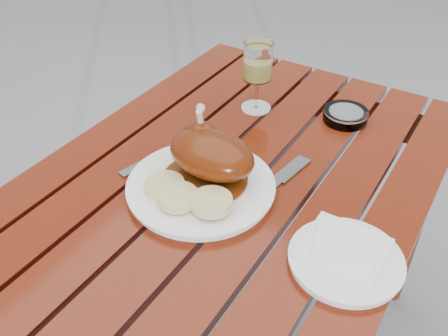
# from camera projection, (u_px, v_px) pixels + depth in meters

# --- Properties ---
(table) EXTENTS (0.80, 1.20, 0.75)m
(table) POSITION_uv_depth(u_px,v_px,m) (227.00, 289.00, 1.32)
(table) COLOR maroon
(table) RESTS_ON ground
(dinner_plate) EXTENTS (0.33, 0.33, 0.02)m
(dinner_plate) POSITION_uv_depth(u_px,v_px,m) (201.00, 187.00, 1.05)
(dinner_plate) COLOR white
(dinner_plate) RESTS_ON table
(roast_duck) EXTENTS (0.19, 0.18, 0.14)m
(roast_duck) POSITION_uv_depth(u_px,v_px,m) (210.00, 153.00, 1.04)
(roast_duck) COLOR #59260A
(roast_duck) RESTS_ON dinner_plate
(bread_dumplings) EXTENTS (0.20, 0.10, 0.03)m
(bread_dumplings) POSITION_uv_depth(u_px,v_px,m) (184.00, 195.00, 1.00)
(bread_dumplings) COLOR #D8BF84
(bread_dumplings) RESTS_ON dinner_plate
(wine_glass) EXTENTS (0.10, 0.10, 0.18)m
(wine_glass) POSITION_uv_depth(u_px,v_px,m) (257.00, 77.00, 1.27)
(wine_glass) COLOR #C8C15B
(wine_glass) RESTS_ON table
(side_plate) EXTENTS (0.26, 0.26, 0.02)m
(side_plate) POSITION_uv_depth(u_px,v_px,m) (346.00, 260.00, 0.89)
(side_plate) COLOR white
(side_plate) RESTS_ON table
(napkin) EXTENTS (0.14, 0.13, 0.01)m
(napkin) POSITION_uv_depth(u_px,v_px,m) (344.00, 249.00, 0.89)
(napkin) COLOR white
(napkin) RESTS_ON side_plate
(ashtray) EXTENTS (0.14, 0.14, 0.03)m
(ashtray) POSITION_uv_depth(u_px,v_px,m) (346.00, 115.00, 1.27)
(ashtray) COLOR #B2B7BC
(ashtray) RESTS_ON table
(fork) EXTENTS (0.07, 0.18, 0.01)m
(fork) POSITION_uv_depth(u_px,v_px,m) (154.00, 158.00, 1.15)
(fork) COLOR gray
(fork) RESTS_ON table
(knife) EXTENTS (0.06, 0.24, 0.01)m
(knife) POSITION_uv_depth(u_px,v_px,m) (263.00, 193.00, 1.05)
(knife) COLOR gray
(knife) RESTS_ON table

